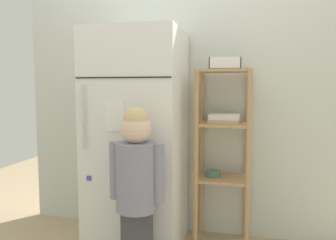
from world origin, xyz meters
TOP-DOWN VIEW (x-y plane):
  - kitchen_wall_back at (0.00, 0.34)m, footprint 2.73×0.03m
  - refrigerator at (-0.30, 0.02)m, footprint 0.67×0.62m
  - child_standing at (-0.15, -0.42)m, footprint 0.34×0.25m
  - pantry_shelf_unit at (0.32, 0.15)m, footprint 0.40×0.32m
  - fruit_bin at (0.32, 0.15)m, footprint 0.22×0.18m

SIDE VIEW (x-z plane):
  - child_standing at x=-0.15m, z-range 0.11..1.18m
  - pantry_shelf_unit at x=0.32m, z-range 0.14..1.45m
  - refrigerator at x=-0.30m, z-range 0.00..1.59m
  - kitchen_wall_back at x=0.00m, z-range 0.00..2.09m
  - fruit_bin at x=0.32m, z-range 1.30..1.39m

